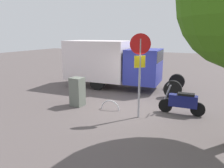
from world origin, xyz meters
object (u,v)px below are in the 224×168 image
Objects in this scene: motorcycle at (183,102)px; box_truck_near at (113,62)px; utility_cabinet at (77,92)px; stop_sign at (140,63)px; bike_rack_hoop at (110,110)px.

box_truck_near is at bearing -36.16° from motorcycle.
stop_sign is at bearing 177.02° from utility_cabinet.
motorcycle is 0.57× the size of stop_sign.
motorcycle is at bearing -143.29° from stop_sign.
motorcycle is at bearing -164.40° from bike_rack_hoop.
stop_sign reaches higher than box_truck_near.
stop_sign reaches higher than bike_rack_hoop.
motorcycle is at bearing -36.22° from box_truck_near.
utility_cabinet is at bearing -2.98° from stop_sign.
utility_cabinet reaches higher than motorcycle.
motorcycle is 1.40× the size of utility_cabinet.
box_truck_near is at bearing -52.87° from stop_sign.
box_truck_near is 8.32× the size of bike_rack_hoop.
box_truck_near reaches higher than bike_rack_hoop.
stop_sign is at bearing -56.40° from box_truck_near.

